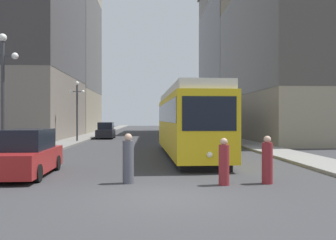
{
  "coord_description": "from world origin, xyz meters",
  "views": [
    {
      "loc": [
        -0.51,
        -10.11,
        2.25
      ],
      "look_at": [
        0.53,
        9.03,
        2.16
      ],
      "focal_mm": 38.08,
      "sensor_mm": 36.0,
      "label": 1
    }
  ],
  "objects": [
    {
      "name": "parked_car_left_mid",
      "position": [
        -5.3,
        29.94,
        0.84
      ],
      "size": [
        1.93,
        4.26,
        1.82
      ],
      "rotation": [
        0.0,
        0.0,
        0.01
      ],
      "color": "black",
      "rests_on": "ground"
    },
    {
      "name": "parked_car_left_near",
      "position": [
        -5.3,
        4.1,
        0.84
      ],
      "size": [
        1.99,
        4.78,
        1.82
      ],
      "rotation": [
        0.0,
        0.0,
        0.03
      ],
      "color": "black",
      "rests_on": "ground"
    },
    {
      "name": "lamp_post_left_far",
      "position": [
        -7.19,
        23.54,
        3.81
      ],
      "size": [
        1.41,
        0.36,
        5.57
      ],
      "color": "#333338",
      "rests_on": "sidewalk_left"
    },
    {
      "name": "building_right_midblock",
      "position": [
        14.12,
        47.61,
        12.94
      ],
      "size": [
        10.61,
        20.84,
        25.12
      ],
      "color": "gray",
      "rests_on": "ground"
    },
    {
      "name": "streetcar",
      "position": [
        1.76,
        10.76,
        2.1
      ],
      "size": [
        2.93,
        13.69,
        3.89
      ],
      "rotation": [
        0.0,
        0.0,
        0.02
      ],
      "color": "black",
      "rests_on": "ground"
    },
    {
      "name": "pedestrian_crossing_near",
      "position": [
        2.02,
        1.75,
        0.74
      ],
      "size": [
        0.36,
        0.36,
        1.59
      ],
      "rotation": [
        0.0,
        0.0,
        5.81
      ],
      "color": "maroon",
      "rests_on": "ground"
    },
    {
      "name": "building_right_corner",
      "position": [
        14.33,
        26.53,
        9.88
      ],
      "size": [
        11.03,
        22.12,
        19.22
      ],
      "color": "gray",
      "rests_on": "ground"
    },
    {
      "name": "transit_bus",
      "position": [
        5.33,
        22.88,
        1.95
      ],
      "size": [
        2.98,
        11.94,
        3.45
      ],
      "rotation": [
        0.0,
        0.0,
        -0.03
      ],
      "color": "black",
      "rests_on": "ground"
    },
    {
      "name": "sidewalk_left",
      "position": [
        -7.86,
        40.0,
        0.07
      ],
      "size": [
        2.52,
        120.0,
        0.15
      ],
      "primitive_type": "cube",
      "color": "gray",
      "rests_on": "ground"
    },
    {
      "name": "lamp_post_left_near",
      "position": [
        -7.19,
        6.59,
        4.05
      ],
      "size": [
        1.41,
        0.36,
        5.99
      ],
      "color": "#333338",
      "rests_on": "sidewalk_left"
    },
    {
      "name": "sidewalk_right",
      "position": [
        7.86,
        40.0,
        0.07
      ],
      "size": [
        2.52,
        120.0,
        0.15
      ],
      "primitive_type": "cube",
      "color": "gray",
      "rests_on": "ground"
    },
    {
      "name": "ground_plane",
      "position": [
        0.0,
        0.0,
        0.0
      ],
      "size": [
        200.0,
        200.0,
        0.0
      ],
      "primitive_type": "plane",
      "color": "#38383A"
    },
    {
      "name": "building_left_midblock",
      "position": [
        -15.34,
        47.46,
        13.69
      ],
      "size": [
        13.04,
        16.93,
        26.58
      ],
      "color": "gray",
      "rests_on": "ground"
    },
    {
      "name": "pedestrian_on_sidewalk",
      "position": [
        -1.22,
        2.25,
        0.8
      ],
      "size": [
        0.39,
        0.39,
        1.73
      ],
      "rotation": [
        0.0,
        0.0,
        3.88
      ],
      "color": "#4C4C56",
      "rests_on": "ground"
    },
    {
      "name": "pedestrian_crossing_far",
      "position": [
        3.57,
        1.93,
        0.77
      ],
      "size": [
        0.37,
        0.37,
        1.65
      ],
      "rotation": [
        0.0,
        0.0,
        2.63
      ],
      "color": "maroon",
      "rests_on": "ground"
    }
  ]
}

